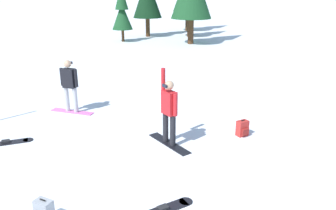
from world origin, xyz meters
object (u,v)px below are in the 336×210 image
object	(u,v)px
snowboarder_midground	(169,110)
backpack_red	(243,128)
snowboarder_background	(70,85)
pine_tree_tall	(122,11)

from	to	relation	value
snowboarder_midground	backpack_red	world-z (taller)	snowboarder_midground
snowboarder_midground	snowboarder_background	distance (m)	4.04
backpack_red	snowboarder_background	bearing A→B (deg)	169.52
backpack_red	pine_tree_tall	bearing A→B (deg)	117.11
backpack_red	snowboarder_midground	bearing A→B (deg)	-156.29
snowboarder_background	pine_tree_tall	size ratio (longest dim) A/B	0.44
snowboarder_midground	backpack_red	size ratio (longest dim) A/B	4.29
pine_tree_tall	backpack_red	bearing A→B (deg)	-62.89
snowboarder_midground	snowboarder_background	world-z (taller)	snowboarder_midground
snowboarder_midground	pine_tree_tall	bearing A→B (deg)	110.10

